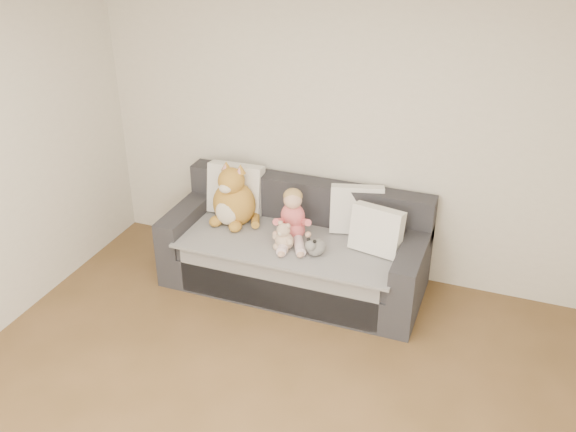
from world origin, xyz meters
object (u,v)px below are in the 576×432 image
object	(u,v)px
teddy_bear	(284,238)
sippy_cup	(286,237)
sofa	(296,251)
toddler	(293,220)
plush_cat	(233,201)

from	to	relation	value
teddy_bear	sippy_cup	xyz separation A→B (m)	(-0.01, 0.09, -0.04)
sofa	teddy_bear	size ratio (longest dim) A/B	8.71
toddler	plush_cat	bearing A→B (deg)	152.29
toddler	plush_cat	xyz separation A→B (m)	(-0.59, 0.10, 0.02)
sofa	teddy_bear	xyz separation A→B (m)	(-0.01, -0.25, 0.26)
teddy_bear	sippy_cup	world-z (taller)	teddy_bear
plush_cat	teddy_bear	xyz separation A→B (m)	(0.57, -0.28, -0.11)
teddy_bear	sippy_cup	bearing A→B (deg)	114.94
sofa	plush_cat	distance (m)	0.70
sofa	plush_cat	size ratio (longest dim) A/B	3.77
plush_cat	sippy_cup	xyz separation A→B (m)	(0.56, -0.18, -0.15)
toddler	teddy_bear	distance (m)	0.20
plush_cat	sippy_cup	size ratio (longest dim) A/B	5.05
toddler	sippy_cup	bearing A→B (deg)	-124.17
sofa	toddler	size ratio (longest dim) A/B	4.75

